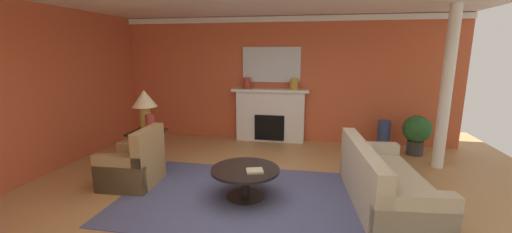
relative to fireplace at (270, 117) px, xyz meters
name	(u,v)px	position (x,y,z in m)	size (l,w,h in m)	color
ground_plane	(251,200)	(0.17, -3.11, -0.59)	(9.69, 9.69, 0.00)	tan
wall_fireplace	(279,80)	(0.17, 0.21, 0.86)	(8.05, 0.12, 2.91)	#C65633
wall_window	(32,92)	(-3.62, -2.81, 0.86)	(0.12, 7.12, 2.91)	#C65633
crown_moulding	(279,19)	(0.17, 0.13, 2.24)	(8.05, 0.08, 0.12)	white
area_rug	(245,197)	(0.07, -3.04, -0.59)	(3.63, 2.39, 0.01)	#4C517A
fireplace	(270,117)	(0.00, 0.00, 0.00)	(1.80, 0.35, 1.25)	white
mantel_mirror	(271,65)	(0.00, 0.12, 1.22)	(1.36, 0.04, 0.81)	silver
sofa	(383,185)	(2.01, -2.90, -0.29)	(1.09, 2.18, 0.85)	#BCB299
armchair_near_window	(134,167)	(-1.78, -2.94, -0.28)	(0.82, 0.82, 0.95)	#9E7A4C
coffee_table	(245,176)	(0.07, -3.04, -0.26)	(1.00, 1.00, 0.45)	black
side_table	(148,147)	(-1.94, -2.20, -0.19)	(0.56, 0.56, 0.70)	black
table_lamp	(145,103)	(-1.94, -2.20, 0.63)	(0.44, 0.44, 0.75)	#B28E38
vase_tall_corner	(383,136)	(2.51, -0.30, -0.26)	(0.27, 0.27, 0.67)	navy
vase_on_side_table	(150,124)	(-1.79, -2.32, 0.28)	(0.16, 0.16, 0.34)	#9E3328
vase_mantel_left	(247,83)	(-0.55, -0.05, 0.79)	(0.17, 0.17, 0.26)	#9E3328
vase_mantel_right	(294,84)	(0.55, -0.05, 0.79)	(0.19, 0.19, 0.26)	#B7892D
book_red_cover	(255,171)	(0.23, -3.15, -0.13)	(0.23, 0.20, 0.03)	tan
potted_plant	(417,132)	(3.11, -0.47, -0.10)	(0.56, 0.56, 0.83)	#333333
column_white	(446,89)	(3.32, -1.16, 0.86)	(0.20, 0.20, 2.91)	white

